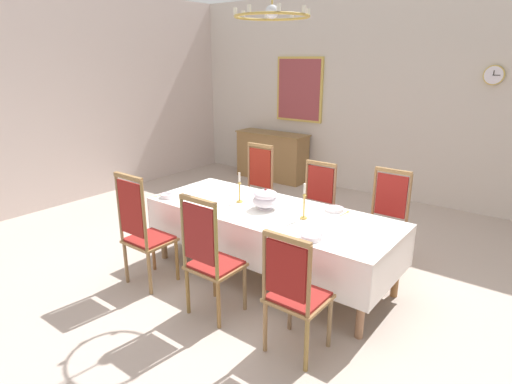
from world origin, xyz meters
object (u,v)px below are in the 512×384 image
at_px(chair_south_a, 143,231).
at_px(bowl_near_left, 168,195).
at_px(chair_south_c, 294,292).
at_px(framed_painting, 299,90).
at_px(bowl_far_left, 311,236).
at_px(chair_south_b, 210,257).
at_px(spoon_primary, 163,195).
at_px(dining_table, 270,217).
at_px(mounted_clock, 494,75).
at_px(chair_north_b, 314,205).
at_px(chair_north_a, 255,189).
at_px(chair_north_c, 385,220).
at_px(candlestick_west, 240,191).
at_px(spoon_secondary, 347,212).
at_px(soup_tureen, 265,199).
at_px(sideboard, 272,156).
at_px(bowl_near_right, 335,209).
at_px(candlestick_east, 304,205).
at_px(chandelier, 272,15).

relative_size(chair_south_a, bowl_near_left, 6.80).
xyz_separation_m(chair_south_c, framed_painting, (-2.70, 4.35, 1.16)).
relative_size(bowl_near_left, bowl_far_left, 0.92).
xyz_separation_m(chair_south_b, spoon_primary, (-1.28, 0.58, 0.18)).
distance_m(bowl_far_left, framed_painting, 4.67).
relative_size(dining_table, mounted_clock, 9.87).
distance_m(dining_table, chair_north_b, 0.92).
bearing_deg(bowl_near_left, chair_north_a, 79.22).
bearing_deg(chair_north_b, mounted_clock, -117.63).
bearing_deg(spoon_primary, chair_north_b, 58.37).
distance_m(chair_north_a, mounted_clock, 3.65).
bearing_deg(chair_north_c, framed_painting, -42.97).
bearing_deg(chair_south_a, chair_north_b, 63.44).
relative_size(candlestick_west, bowl_near_left, 1.88).
bearing_deg(candlestick_west, mounted_clock, 63.19).
bearing_deg(chair_south_c, framed_painting, 121.85).
bearing_deg(dining_table, chair_north_a, 134.58).
height_order(chair_south_c, spoon_secondary, chair_south_c).
distance_m(soup_tureen, bowl_near_left, 1.16).
height_order(bowl_near_left, spoon_primary, bowl_near_left).
bearing_deg(sideboard, spoon_primary, 105.31).
bearing_deg(bowl_far_left, framed_painting, 123.52).
bearing_deg(bowl_near_right, chair_north_a, 159.80).
xyz_separation_m(bowl_far_left, spoon_primary, (-1.98, 0.04, -0.02)).
xyz_separation_m(candlestick_east, sideboard, (-2.63, 3.18, -0.45)).
bearing_deg(framed_painting, chair_south_c, -58.15).
xyz_separation_m(chair_north_b, bowl_near_left, (-1.16, -1.28, 0.23)).
distance_m(bowl_far_left, chandelier, 2.01).
distance_m(chair_south_a, bowl_far_left, 1.72).
height_order(chair_north_b, chair_north_c, chair_north_c).
bearing_deg(spoon_secondary, dining_table, -144.03).
height_order(chair_south_b, bowl_near_right, chair_south_b).
relative_size(chair_south_b, bowl_far_left, 6.01).
bearing_deg(chair_north_b, spoon_secondary, 142.72).
relative_size(candlestick_east, bowl_far_left, 1.86).
bearing_deg(bowl_near_right, dining_table, -144.80).
xyz_separation_m(chair_south_b, bowl_near_left, (-1.16, 0.56, 0.20)).
bearing_deg(candlestick_east, soup_tureen, -180.00).
relative_size(candlestick_east, framed_painting, 0.31).
distance_m(chair_south_a, chair_north_a, 1.84).
xyz_separation_m(soup_tureen, framed_painting, (-1.75, 3.43, 0.84)).
distance_m(dining_table, chair_north_a, 1.30).
bearing_deg(chair_south_a, chair_north_a, 90.00).
relative_size(chair_north_b, candlestick_east, 2.97).
bearing_deg(chair_north_b, framed_painting, -54.12).
bearing_deg(candlestick_east, sideboard, 129.63).
bearing_deg(bowl_far_left, chair_south_c, -71.93).
height_order(chair_north_a, bowl_far_left, chair_north_a).
height_order(soup_tureen, mounted_clock, mounted_clock).
xyz_separation_m(spoon_primary, spoon_secondary, (1.93, 0.75, 0.00)).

